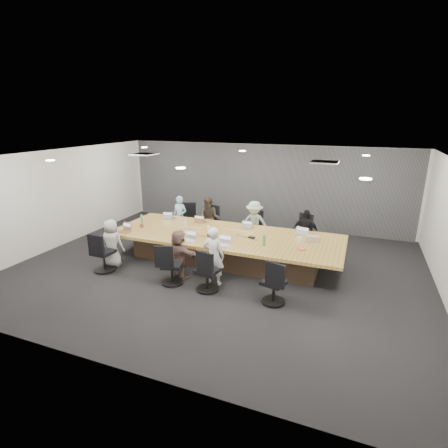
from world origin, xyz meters
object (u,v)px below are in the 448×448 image
(chair_2, at_px, (257,231))
(bottle_green_left, at_px, (142,219))
(chair_0, at_px, (185,222))
(chair_1, at_px, (214,225))
(person_0, at_px, (180,216))
(laptop_1, at_px, (202,221))
(chair_3, at_px, (306,236))
(person_5, at_px, (179,254))
(bottle_clear, at_px, (185,222))
(chair_5, at_px, (172,268))
(laptop_4, at_px, (125,232))
(chair_6, at_px, (207,274))
(conference_table, at_px, (225,246))
(chair_4, at_px, (104,255))
(canvas_bag, at_px, (312,239))
(laptop_6, at_px, (223,245))
(laptop_5, at_px, (189,241))
(laptop_3, at_px, (302,233))
(person_1, at_px, (209,219))
(person_2, at_px, (254,224))
(laptop_2, at_px, (248,227))
(person_4, at_px, (112,243))
(bottle_green_right, at_px, (264,240))
(snack_packet, at_px, (301,249))
(stapler, at_px, (210,236))
(person_3, at_px, (305,231))
(laptop_0, at_px, (171,218))
(person_6, at_px, (214,256))
(chair_7, at_px, (274,286))

(chair_2, xyz_separation_m, bottle_green_left, (-3.03, -1.59, 0.49))
(chair_0, height_order, chair_1, chair_0)
(person_0, bearing_deg, laptop_1, -28.28)
(chair_3, height_order, person_5, person_5)
(bottle_clear, bearing_deg, chair_5, -71.11)
(chair_5, bearing_deg, laptop_4, 138.04)
(chair_6, distance_m, bottle_green_left, 3.44)
(conference_table, distance_m, chair_5, 1.82)
(chair_4, xyz_separation_m, canvas_bag, (4.75, 1.94, 0.41))
(chair_5, xyz_separation_m, laptop_6, (0.89, 0.90, 0.36))
(chair_4, bearing_deg, laptop_5, 26.30)
(laptop_3, xyz_separation_m, laptop_6, (-1.62, -1.60, 0.00))
(person_1, bearing_deg, bottle_clear, -113.00)
(chair_0, relative_size, person_2, 0.57)
(chair_6, xyz_separation_m, laptop_2, (0.14, 2.50, 0.36))
(bottle_green_left, distance_m, bottle_clear, 1.33)
(laptop_4, xyz_separation_m, person_5, (1.92, -0.55, -0.15))
(person_0, xyz_separation_m, person_4, (-0.49, -2.70, -0.03))
(chair_3, bearing_deg, person_4, 52.23)
(conference_table, distance_m, bottle_clear, 1.43)
(laptop_2, xyz_separation_m, laptop_3, (1.48, 0.00, 0.00))
(bottle_green_right, relative_size, snack_packet, 1.55)
(bottle_green_left, bearing_deg, bottle_clear, 8.23)
(laptop_6, xyz_separation_m, bottle_green_right, (0.92, 0.36, 0.12))
(stapler, height_order, snack_packet, stapler)
(chair_0, relative_size, person_3, 0.61)
(laptop_2, distance_m, bottle_clear, 1.78)
(chair_6, relative_size, person_0, 0.60)
(chair_5, relative_size, person_5, 0.65)
(person_0, height_order, person_3, person_0)
(conference_table, relative_size, chair_0, 7.84)
(laptop_1, bearing_deg, person_1, -92.15)
(conference_table, bearing_deg, person_1, 128.02)
(chair_0, relative_size, laptop_0, 2.69)
(person_0, bearing_deg, chair_5, -64.83)
(laptop_1, height_order, person_3, person_3)
(person_2, distance_m, bottle_green_left, 3.28)
(chair_4, relative_size, person_6, 0.60)
(chair_0, bearing_deg, person_5, 97.86)
(person_4, bearing_deg, chair_0, -107.09)
(chair_0, height_order, chair_6, chair_6)
(person_5, bearing_deg, laptop_4, -2.40)
(chair_7, bearing_deg, snack_packet, 92.54)
(chair_4, distance_m, laptop_1, 2.94)
(laptop_4, bearing_deg, laptop_6, 6.66)
(chair_4, relative_size, laptop_3, 2.55)
(chair_0, xyz_separation_m, laptop_6, (2.32, -2.50, 0.37))
(bottle_clear, bearing_deg, bottle_green_right, -16.67)
(chair_6, relative_size, laptop_0, 2.74)
(chair_5, distance_m, person_1, 3.09)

